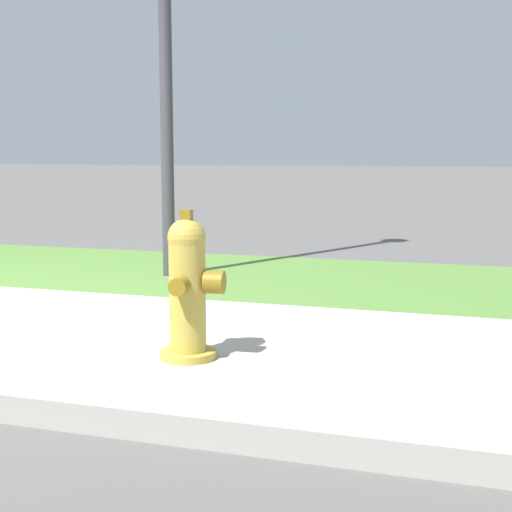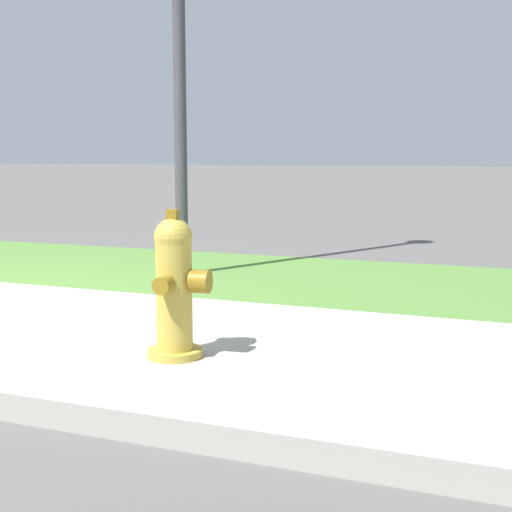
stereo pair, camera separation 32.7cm
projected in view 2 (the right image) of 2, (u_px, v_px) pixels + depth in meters
grass_verge at (101, 264)px, 6.93m from camera, size 18.00×2.33×0.01m
fire_hydrant_mid_block at (175, 287)px, 3.71m from camera, size 0.35×0.38×0.79m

